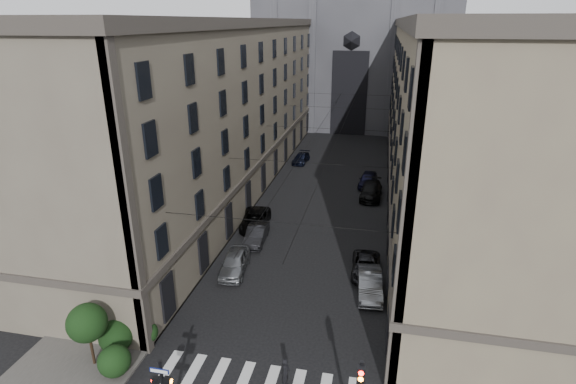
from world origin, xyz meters
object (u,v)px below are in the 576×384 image
Objects in this scene: pedestrian at (286,373)px; car_left_far at (301,158)px; car_right_midfar at (371,191)px; gothic_tower at (357,25)px; car_left_midnear at (256,235)px; car_right_far at (368,180)px; car_right_midnear at (366,266)px; car_right_near at (370,284)px; car_left_near at (234,262)px; car_left_midfar at (255,220)px.

car_left_far is at bearing 12.31° from pedestrian.
car_right_midfar reaches higher than car_left_far.
pedestrian is at bearing -88.67° from gothic_tower.
car_left_midnear is 19.19m from car_right_far.
car_right_midnear is at bearing -87.00° from car_right_midfar.
car_left_midnear is at bearing -84.38° from car_left_far.
car_right_midnear is (-0.39, 2.65, -0.12)m from car_right_near.
gothic_tower is 56.51m from car_left_midnear.
car_left_midnear is 17.17m from pedestrian.
pedestrian is (1.62, -69.74, -16.90)m from gothic_tower.
car_right_midnear is 0.86× the size of car_right_midfar.
car_left_near reaches higher than car_left_far.
car_left_near reaches higher than car_right_midnear.
car_left_near is 5.22m from car_left_midnear.
car_left_midnear is at bearing -94.80° from gothic_tower.
gothic_tower is 40.79m from car_right_far.
gothic_tower is at bearing 90.94° from car_right_near.
car_left_midfar is 20.33m from pedestrian.
gothic_tower is 32.26× the size of pedestrian.
car_left_midfar is (-0.60, 8.23, -0.04)m from car_left_near.
car_left_near is 1.00× the size of car_right_midnear.
car_left_near is 2.67× the size of pedestrian.
car_left_midfar is 14.66m from car_right_midfar.
car_right_midnear is 13.14m from pedestrian.
car_right_near is (5.71, -59.79, -17.01)m from gothic_tower.
car_left_midnear is 0.95× the size of car_right_far.
gothic_tower is at bearing 99.46° from car_right_midfar.
car_left_near is at bearing -97.11° from car_left_midnear.
car_right_far is (9.12, 16.89, 0.06)m from car_left_midnear.
car_right_midfar reaches higher than car_left_midfar.
car_right_near is 2.68m from car_right_midnear.
car_right_near reaches higher than car_right_midnear.
car_left_midnear is 0.82× the size of car_left_midfar.
car_left_far is 0.92× the size of car_right_near.
pedestrian is (6.46, -10.84, 0.08)m from car_left_near.
gothic_tower is 10.42× the size of car_right_midfar.
car_left_near is 24.03m from car_right_far.
car_left_near is at bearing -93.78° from car_left_midfar.
car_left_midnear reaches higher than car_right_midnear.
car_right_midfar is (-0.60, 19.29, 0.02)m from car_right_near.
car_left_far is 0.79× the size of car_right_midfar.
car_left_midfar is 1.16× the size of car_right_far.
car_right_near is at bearing -81.78° from car_right_far.
car_right_far is at bearing 60.61° from car_left_near.
gothic_tower is 10.43× the size of car_left_midfar.
car_left_near is 0.86× the size of car_right_midfar.
car_right_near is (11.16, -9.12, 0.02)m from car_left_midfar.
car_right_midnear is at bearing -82.51° from car_right_far.
pedestrian is at bearing -65.41° from car_left_near.
car_left_far is (-0.07, 29.78, -0.18)m from car_left_near.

